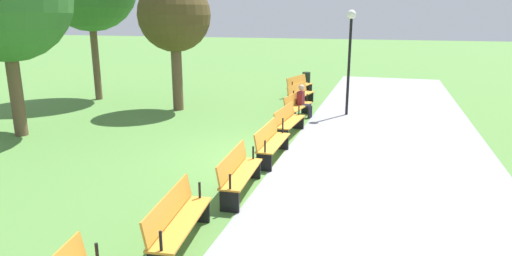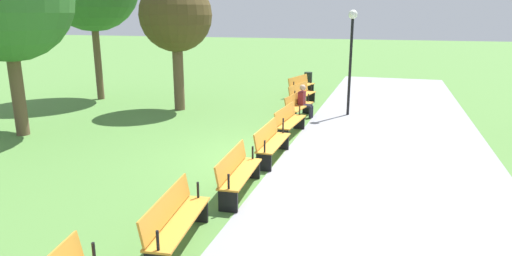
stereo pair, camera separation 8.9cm
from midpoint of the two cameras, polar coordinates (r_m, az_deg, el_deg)
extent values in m
plane|color=#54843D|center=(11.36, 2.52, -4.09)|extent=(120.00, 120.00, 0.00)
cube|color=#939399|center=(11.04, 17.05, -5.28)|extent=(33.29, 5.45, 0.01)
cube|color=orange|center=(20.41, 6.13, 5.46)|extent=(1.99, 0.89, 0.04)
cube|color=orange|center=(20.46, 5.64, 6.18)|extent=(1.91, 0.57, 0.40)
cube|color=black|center=(21.27, 7.16, 5.16)|extent=(0.15, 0.38, 0.43)
cylinder|color=black|center=(21.20, 7.24, 6.21)|extent=(0.05, 0.05, 0.30)
cube|color=black|center=(19.64, 4.98, 4.45)|extent=(0.15, 0.38, 0.43)
cylinder|color=black|center=(19.56, 5.06, 5.58)|extent=(0.05, 0.05, 0.30)
cube|color=orange|center=(18.08, 6.25, 4.30)|extent=(1.99, 0.78, 0.04)
cube|color=orange|center=(18.11, 5.68, 5.11)|extent=(1.93, 0.45, 0.40)
cube|color=black|center=(18.96, 7.24, 4.03)|extent=(0.13, 0.38, 0.43)
cylinder|color=black|center=(18.89, 7.34, 5.20)|extent=(0.05, 0.05, 0.30)
cube|color=black|center=(17.29, 5.13, 3.07)|extent=(0.13, 0.38, 0.43)
cylinder|color=black|center=(17.21, 5.22, 4.36)|extent=(0.05, 0.05, 0.30)
cube|color=orange|center=(15.76, 5.89, 2.80)|extent=(1.98, 0.67, 0.04)
cube|color=orange|center=(15.77, 5.22, 3.73)|extent=(1.94, 0.34, 0.40)
cube|color=black|center=(16.66, 6.86, 2.59)|extent=(0.10, 0.38, 0.43)
cylinder|color=black|center=(16.57, 6.96, 3.92)|extent=(0.05, 0.05, 0.30)
cube|color=black|center=(14.96, 4.77, 1.29)|extent=(0.10, 0.38, 0.43)
cylinder|color=black|center=(14.87, 4.87, 2.77)|extent=(0.05, 0.05, 0.30)
cube|color=orange|center=(13.46, 4.80, 0.82)|extent=(1.97, 0.56, 0.04)
cube|color=orange|center=(13.46, 4.00, 1.90)|extent=(1.95, 0.22, 0.40)
cube|color=black|center=(14.37, 5.78, 0.72)|extent=(0.08, 0.38, 0.43)
cylinder|color=black|center=(14.28, 5.89, 2.25)|extent=(0.05, 0.05, 0.30)
cube|color=black|center=(12.68, 3.64, -1.11)|extent=(0.08, 0.38, 0.43)
cylinder|color=black|center=(12.57, 3.76, 0.62)|extent=(0.05, 0.05, 0.30)
cube|color=orange|center=(11.23, 2.55, -1.92)|extent=(1.94, 0.44, 0.04)
cube|color=orange|center=(11.21, 1.57, -0.65)|extent=(1.94, 0.10, 0.40)
cube|color=black|center=(12.14, 3.62, -1.81)|extent=(0.06, 0.37, 0.43)
cylinder|color=black|center=(12.03, 3.75, -0.01)|extent=(0.04, 0.04, 0.30)
cube|color=black|center=(10.46, 1.26, -4.49)|extent=(0.06, 0.37, 0.43)
cylinder|color=black|center=(10.33, 1.38, -2.43)|extent=(0.04, 0.04, 0.30)
cube|color=orange|center=(9.09, -1.69, -5.90)|extent=(1.97, 0.56, 0.04)
cube|color=orange|center=(9.06, -2.92, -4.36)|extent=(1.95, 0.22, 0.40)
cube|color=black|center=(10.00, -0.29, -5.39)|extent=(0.08, 0.38, 0.43)
cylinder|color=black|center=(9.87, -0.18, -3.24)|extent=(0.05, 0.05, 0.30)
cube|color=black|center=(8.37, -3.34, -9.50)|extent=(0.08, 0.38, 0.43)
cylinder|color=black|center=(8.21, -3.25, -6.99)|extent=(0.05, 0.05, 0.30)
cube|color=orange|center=(7.17, -9.55, -11.91)|extent=(1.98, 0.67, 0.04)
cube|color=orange|center=(7.14, -11.16, -9.98)|extent=(1.94, 0.34, 0.40)
cube|color=black|center=(8.05, -7.28, -10.61)|extent=(0.10, 0.38, 0.43)
cylinder|color=black|center=(7.89, -7.23, -8.02)|extent=(0.05, 0.05, 0.30)
cylinder|color=black|center=(6.34, -12.26, -14.13)|extent=(0.05, 0.05, 0.30)
cylinder|color=black|center=(6.27, -19.94, -15.06)|extent=(0.05, 0.05, 0.30)
cube|color=maroon|center=(15.96, 6.14, 3.87)|extent=(0.34, 0.24, 0.50)
sphere|color=tan|center=(15.89, 6.25, 5.25)|extent=(0.22, 0.22, 0.22)
cylinder|color=#23232D|center=(16.04, 6.83, 2.92)|extent=(0.17, 0.37, 0.13)
cylinder|color=#23232D|center=(16.04, 7.42, 2.11)|extent=(0.12, 0.12, 0.43)
cylinder|color=#23232D|center=(15.88, 6.63, 2.80)|extent=(0.17, 0.37, 0.13)
cylinder|color=#23232D|center=(15.87, 7.23, 1.99)|extent=(0.12, 0.12, 0.43)
cylinder|color=brown|center=(15.18, -28.48, 4.58)|extent=(0.38, 0.38, 2.93)
cylinder|color=brown|center=(17.35, -9.91, 6.81)|extent=(0.40, 0.40, 2.73)
sphere|color=#4C3D1E|center=(17.20, -10.24, 14.26)|extent=(2.74, 2.74, 2.74)
cylinder|color=brown|center=(20.46, -19.79, 8.58)|extent=(0.30, 0.30, 3.62)
cylinder|color=black|center=(16.48, 12.29, 7.65)|extent=(0.10, 0.10, 3.50)
sphere|color=white|center=(16.38, 12.66, 14.23)|extent=(0.32, 0.32, 0.32)
cylinder|color=black|center=(22.45, 6.91, 6.17)|extent=(0.40, 0.40, 0.83)
camera|label=1|loc=(0.04, -89.77, 0.06)|focal=30.75mm
camera|label=2|loc=(0.04, 90.23, -0.06)|focal=30.75mm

